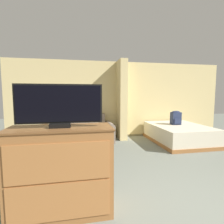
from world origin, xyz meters
The scene contains 11 objects.
ground_plane centered at (0.00, 0.00, 0.00)m, with size 20.00×20.00×0.00m, color slate.
wall_back centered at (0.00, 4.34, 1.29)m, with size 7.51×0.16×2.60m.
wall_partition_pillar centered at (-0.05, 3.97, 1.30)m, with size 0.24×0.61×2.60m.
couch centered at (-1.29, 3.85, 0.31)m, with size 1.83×0.84×0.84m.
coffee_table centered at (-1.29, 2.92, 0.34)m, with size 0.59×0.48×0.40m.
side_table centered at (-2.36, 3.88, 0.48)m, with size 0.49×0.49×0.56m.
table_lamp centered at (-2.36, 3.88, 0.84)m, with size 0.31×0.31×0.41m.
tv_dresser centered at (-1.68, 0.49, 0.55)m, with size 1.23×0.51×1.09m.
tv centered at (-1.68, 0.49, 1.35)m, with size 1.00×0.16×0.51m.
bed centered at (1.59, 3.23, 0.27)m, with size 1.57×2.01×0.53m.
backpack centered at (1.57, 3.36, 0.76)m, with size 0.29×0.23×0.44m.
Camera 1 is at (-1.47, -1.65, 1.48)m, focal length 28.00 mm.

